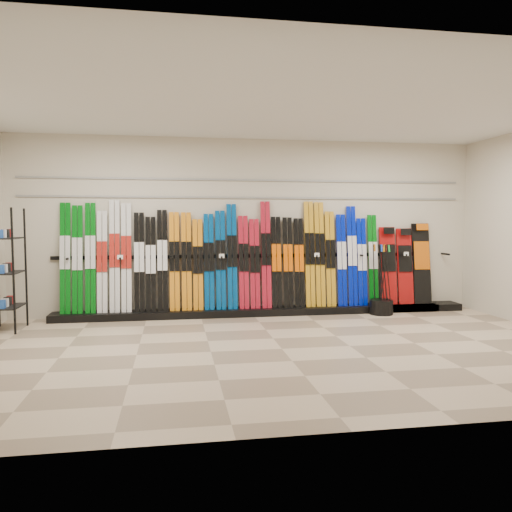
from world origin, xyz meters
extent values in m
plane|color=#85715C|center=(0.00, 0.00, 0.00)|extent=(8.00, 8.00, 0.00)
plane|color=beige|center=(0.00, 2.50, 1.50)|extent=(8.00, 0.00, 8.00)
plane|color=silver|center=(0.00, 0.00, 3.00)|extent=(8.00, 8.00, 0.00)
cube|color=black|center=(0.22, 2.28, 0.06)|extent=(8.00, 0.40, 0.12)
cube|color=#03600E|center=(-3.05, 2.34, 1.01)|extent=(0.17, 0.24, 1.78)
cube|color=#03600E|center=(-2.86, 2.34, 0.99)|extent=(0.17, 0.23, 1.73)
cube|color=#03600E|center=(-2.66, 2.34, 1.01)|extent=(0.17, 0.24, 1.78)
cube|color=silver|center=(-2.47, 2.33, 0.94)|extent=(0.17, 0.22, 1.65)
cube|color=silver|center=(-2.28, 2.34, 1.03)|extent=(0.17, 0.24, 1.82)
cube|color=silver|center=(-2.09, 2.34, 1.01)|extent=(0.17, 0.24, 1.77)
cube|color=black|center=(-1.89, 2.33, 0.93)|extent=(0.17, 0.22, 1.62)
cube|color=black|center=(-1.70, 2.33, 0.89)|extent=(0.17, 0.21, 1.55)
cube|color=black|center=(-1.51, 2.33, 0.95)|extent=(0.17, 0.22, 1.67)
cube|color=orange|center=(-1.32, 2.33, 0.93)|extent=(0.17, 0.22, 1.63)
cube|color=orange|center=(-1.12, 2.33, 0.93)|extent=(0.17, 0.22, 1.63)
cube|color=orange|center=(-0.93, 2.32, 0.87)|extent=(0.17, 0.21, 1.51)
cube|color=#014187|center=(-0.74, 2.33, 0.92)|extent=(0.17, 0.22, 1.60)
cube|color=#014187|center=(-0.55, 2.33, 0.95)|extent=(0.17, 0.22, 1.66)
cube|color=#014187|center=(-0.35, 2.34, 1.00)|extent=(0.17, 0.24, 1.77)
cube|color=#AA1428|center=(-0.16, 2.33, 0.90)|extent=(0.17, 0.21, 1.57)
cube|color=#AA1428|center=(0.03, 2.32, 0.88)|extent=(0.17, 0.21, 1.52)
cube|color=#AA1428|center=(0.23, 2.34, 1.03)|extent=(0.17, 0.24, 1.82)
cube|color=black|center=(0.41, 2.33, 0.90)|extent=(0.17, 0.21, 1.55)
cube|color=black|center=(0.61, 2.33, 0.89)|extent=(0.17, 0.21, 1.54)
cube|color=black|center=(0.81, 2.33, 0.88)|extent=(0.17, 0.21, 1.53)
cube|color=#C58D1B|center=(1.00, 2.34, 1.03)|extent=(0.17, 0.24, 1.82)
cube|color=#C58D1B|center=(1.19, 2.34, 1.02)|extent=(0.17, 0.24, 1.81)
cube|color=#C58D1B|center=(1.37, 2.33, 0.94)|extent=(0.17, 0.22, 1.65)
cube|color=#0115B3|center=(1.58, 2.33, 0.92)|extent=(0.17, 0.22, 1.60)
cube|color=#0115B3|center=(1.77, 2.34, 0.99)|extent=(0.17, 0.23, 1.74)
cube|color=#0115B3|center=(1.95, 2.33, 0.88)|extent=(0.17, 0.21, 1.53)
cube|color=#03600E|center=(2.16, 2.33, 0.91)|extent=(0.17, 0.22, 1.59)
cube|color=#990C0C|center=(2.45, 2.35, 0.80)|extent=(0.29, 0.21, 1.37)
cube|color=#990C0C|center=(2.77, 2.34, 0.79)|extent=(0.28, 0.21, 1.35)
cube|color=black|center=(3.09, 2.35, 0.84)|extent=(0.33, 0.22, 1.44)
cube|color=black|center=(-3.75, 1.70, 0.89)|extent=(0.40, 0.60, 1.79)
cylinder|color=black|center=(2.18, 2.00, 0.12)|extent=(0.40, 0.40, 0.25)
cylinder|color=black|center=(2.23, 1.97, 0.61)|extent=(0.11, 0.09, 1.18)
cylinder|color=black|center=(2.10, 2.13, 0.61)|extent=(0.10, 0.06, 1.18)
cylinder|color=black|center=(2.16, 1.96, 0.61)|extent=(0.04, 0.10, 1.18)
cylinder|color=black|center=(2.25, 2.02, 0.61)|extent=(0.12, 0.16, 1.17)
cylinder|color=black|center=(2.25, 2.13, 0.61)|extent=(0.15, 0.06, 1.17)
cylinder|color=black|center=(2.19, 1.94, 0.61)|extent=(0.12, 0.06, 1.18)
cylinder|color=black|center=(2.18, 2.08, 0.61)|extent=(0.06, 0.07, 1.18)
cylinder|color=black|center=(2.25, 1.87, 0.61)|extent=(0.12, 0.08, 1.18)
cube|color=gray|center=(0.00, 2.48, 2.00)|extent=(7.60, 0.02, 0.03)
cube|color=gray|center=(0.00, 2.48, 2.30)|extent=(7.60, 0.02, 0.03)
camera|label=1|loc=(-1.32, -6.01, 1.60)|focal=35.00mm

